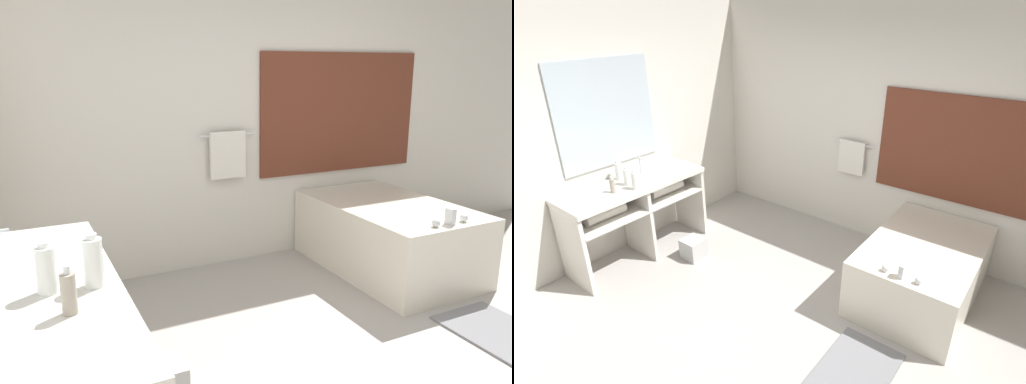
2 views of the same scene
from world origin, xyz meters
The scene contains 12 objects.
ground_plane centered at (0.00, 0.00, 0.00)m, with size 16.00×16.00×0.00m, color #A8A39E.
wall_back_with_blinds centered at (0.03, 2.23, 1.35)m, with size 7.40×0.13×2.70m.
wall_left_with_mirror centered at (-2.23, 0.00, 1.35)m, with size 0.08×7.40×2.70m.
vanity_counter centered at (-1.90, 0.26, 0.65)m, with size 0.58×1.55×0.89m.
sink_faucet centered at (-2.06, 0.47, 0.98)m, with size 0.09×0.04×0.18m.
bathtub centered at (0.88, 1.44, 0.32)m, with size 0.95×1.50×0.71m.
water_bottle_1 centered at (-1.71, 0.15, 0.99)m, with size 0.08×0.08×0.21m.
water_bottle_2 centered at (-2.08, 0.20, 0.99)m, with size 0.08×0.08×0.21m.
water_bottle_3 centered at (-1.88, 0.17, 0.99)m, with size 0.08×0.08×0.20m.
soap_dispenser centered at (-1.82, -0.04, 0.97)m, with size 0.05×0.05×0.17m.
waste_bin centered at (-1.37, 0.54, 0.11)m, with size 0.23×0.23×0.23m.
bath_mat centered at (0.81, 0.22, 0.01)m, with size 0.53×0.75×0.02m.
Camera 2 is at (1.65, -1.98, 2.57)m, focal length 28.00 mm.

